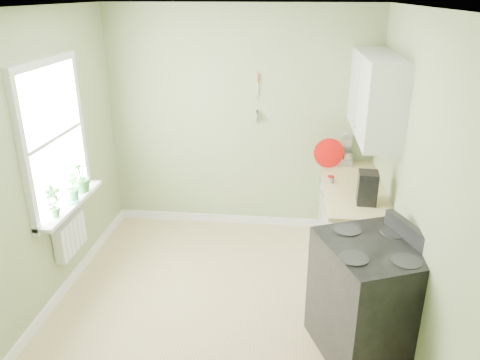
# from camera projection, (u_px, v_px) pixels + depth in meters

# --- Properties ---
(floor) EXTENTS (3.20, 3.60, 0.02)m
(floor) POSITION_uv_depth(u_px,v_px,m) (220.00, 309.00, 4.47)
(floor) COLOR tan
(floor) RESTS_ON ground
(ceiling) EXTENTS (3.20, 3.60, 0.02)m
(ceiling) POSITION_uv_depth(u_px,v_px,m) (214.00, 6.00, 3.45)
(ceiling) COLOR white
(ceiling) RESTS_ON wall_back
(wall_back) EXTENTS (3.20, 0.02, 2.70)m
(wall_back) POSITION_uv_depth(u_px,v_px,m) (241.00, 122.00, 5.63)
(wall_back) COLOR #97A772
(wall_back) RESTS_ON floor
(wall_left) EXTENTS (0.02, 3.60, 2.70)m
(wall_left) POSITION_uv_depth(u_px,v_px,m) (37.00, 169.00, 4.12)
(wall_left) COLOR #97A772
(wall_left) RESTS_ON floor
(wall_right) EXTENTS (0.02, 3.60, 2.70)m
(wall_right) POSITION_uv_depth(u_px,v_px,m) (413.00, 185.00, 3.80)
(wall_right) COLOR #97A772
(wall_right) RESTS_ON floor
(base_cabinets) EXTENTS (0.60, 1.60, 0.87)m
(base_cabinets) POSITION_uv_depth(u_px,v_px,m) (351.00, 226.00, 5.09)
(base_cabinets) COLOR white
(base_cabinets) RESTS_ON floor
(countertop) EXTENTS (0.64, 1.60, 0.04)m
(countertop) POSITION_uv_depth(u_px,v_px,m) (354.00, 187.00, 4.92)
(countertop) COLOR #D7C284
(countertop) RESTS_ON base_cabinets
(upper_cabinets) EXTENTS (0.35, 1.40, 0.80)m
(upper_cabinets) POSITION_uv_depth(u_px,v_px,m) (375.00, 95.00, 4.64)
(upper_cabinets) COLOR white
(upper_cabinets) RESTS_ON wall_right
(window) EXTENTS (0.06, 1.14, 1.44)m
(window) POSITION_uv_depth(u_px,v_px,m) (53.00, 138.00, 4.32)
(window) COLOR white
(window) RESTS_ON wall_left
(window_sill) EXTENTS (0.18, 1.14, 0.04)m
(window_sill) POSITION_uv_depth(u_px,v_px,m) (71.00, 204.00, 4.56)
(window_sill) COLOR white
(window_sill) RESTS_ON wall_left
(radiator) EXTENTS (0.12, 0.50, 0.35)m
(radiator) POSITION_uv_depth(u_px,v_px,m) (70.00, 236.00, 4.65)
(radiator) COLOR white
(radiator) RESTS_ON wall_left
(wall_utensils) EXTENTS (0.02, 0.14, 0.58)m
(wall_utensils) POSITION_uv_depth(u_px,v_px,m) (257.00, 105.00, 5.50)
(wall_utensils) COLOR #D7C284
(wall_utensils) RESTS_ON wall_back
(stove) EXTENTS (1.01, 1.03, 1.14)m
(stove) POSITION_uv_depth(u_px,v_px,m) (369.00, 299.00, 3.75)
(stove) COLOR black
(stove) RESTS_ON floor
(stand_mixer) EXTENTS (0.22, 0.32, 0.36)m
(stand_mixer) POSITION_uv_depth(u_px,v_px,m) (346.00, 150.00, 5.54)
(stand_mixer) COLOR #B2B2B7
(stand_mixer) RESTS_ON countertop
(kettle) EXTENTS (0.20, 0.12, 0.20)m
(kettle) POSITION_uv_depth(u_px,v_px,m) (327.00, 154.00, 5.57)
(kettle) COLOR silver
(kettle) RESTS_ON countertop
(coffee_maker) EXTENTS (0.19, 0.21, 0.32)m
(coffee_maker) POSITION_uv_depth(u_px,v_px,m) (367.00, 189.00, 4.46)
(coffee_maker) COLOR black
(coffee_maker) RESTS_ON countertop
(red_tray) EXTENTS (0.35, 0.10, 0.34)m
(red_tray) POSITION_uv_depth(u_px,v_px,m) (329.00, 153.00, 5.37)
(red_tray) COLOR #A60B09
(red_tray) RESTS_ON countertop
(jar) EXTENTS (0.07, 0.07, 0.08)m
(jar) POSITION_uv_depth(u_px,v_px,m) (331.00, 179.00, 4.98)
(jar) COLOR #A59284
(jar) RESTS_ON countertop
(plant_a) EXTENTS (0.20, 0.19, 0.31)m
(plant_a) POSITION_uv_depth(u_px,v_px,m) (53.00, 202.00, 4.20)
(plant_a) COLOR #38823A
(plant_a) RESTS_ON window_sill
(plant_b) EXTENTS (0.19, 0.20, 0.28)m
(plant_b) POSITION_uv_depth(u_px,v_px,m) (72.00, 187.00, 4.56)
(plant_b) COLOR #38823A
(plant_b) RESTS_ON window_sill
(plant_c) EXTENTS (0.25, 0.25, 0.32)m
(plant_c) POSITION_uv_depth(u_px,v_px,m) (81.00, 177.00, 4.75)
(plant_c) COLOR #38823A
(plant_c) RESTS_ON window_sill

